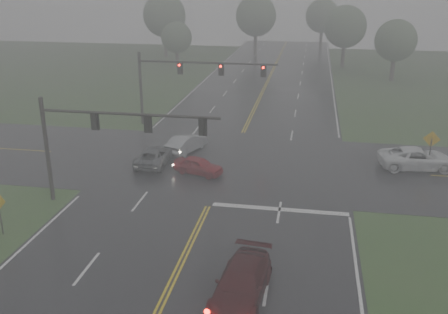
% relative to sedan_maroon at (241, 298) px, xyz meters
% --- Properties ---
extents(main_road, '(18.00, 160.00, 0.02)m').
position_rel_sedan_maroon_xyz_m(main_road, '(-3.43, 15.01, 0.00)').
color(main_road, black).
rests_on(main_road, ground).
extents(cross_street, '(120.00, 14.00, 0.02)m').
position_rel_sedan_maroon_xyz_m(cross_street, '(-3.43, 17.01, 0.00)').
color(cross_street, black).
rests_on(cross_street, ground).
extents(stop_bar, '(8.50, 0.50, 0.01)m').
position_rel_sedan_maroon_xyz_m(stop_bar, '(1.07, 9.41, 0.00)').
color(stop_bar, silver).
rests_on(stop_bar, ground).
extents(sedan_maroon, '(2.67, 5.45, 1.53)m').
position_rel_sedan_maroon_xyz_m(sedan_maroon, '(0.00, 0.00, 0.00)').
color(sedan_maroon, '#380A0C').
rests_on(sedan_maroon, ground).
extents(sedan_red, '(3.99, 2.51, 1.27)m').
position_rel_sedan_maroon_xyz_m(sedan_red, '(-5.26, 14.38, 0.00)').
color(sedan_red, maroon).
rests_on(sedan_red, ground).
extents(sedan_silver, '(2.92, 4.64, 1.44)m').
position_rel_sedan_maroon_xyz_m(sedan_silver, '(-7.32, 19.07, 0.00)').
color(sedan_silver, gray).
rests_on(sedan_silver, ground).
extents(car_grey, '(2.35, 4.84, 1.33)m').
position_rel_sedan_maroon_xyz_m(car_grey, '(-9.06, 15.72, 0.00)').
color(car_grey, '#4E5055').
rests_on(car_grey, ground).
extents(pickup_white, '(6.00, 3.34, 1.59)m').
position_rel_sedan_maroon_xyz_m(pickup_white, '(10.77, 18.35, 0.00)').
color(pickup_white, white).
rests_on(pickup_white, ground).
extents(signal_gantry_near, '(11.31, 0.30, 6.82)m').
position_rel_sedan_maroon_xyz_m(signal_gantry_near, '(-10.21, 8.38, 4.76)').
color(signal_gantry_near, black).
rests_on(signal_gantry_near, ground).
extents(signal_gantry_far, '(13.25, 0.36, 7.00)m').
position_rel_sedan_maroon_xyz_m(signal_gantry_far, '(-9.50, 26.42, 4.94)').
color(signal_gantry_far, black).
rests_on(signal_gantry_far, ground).
extents(sign_diamond_east, '(1.22, 0.26, 2.96)m').
position_rel_sedan_maroon_xyz_m(sign_diamond_east, '(11.62, 18.48, 1.99)').
color(sign_diamond_east, black).
rests_on(sign_diamond_east, ground).
extents(tree_nw_a, '(4.85, 4.85, 7.12)m').
position_rel_sedan_maroon_xyz_m(tree_nw_a, '(-18.68, 58.29, 4.67)').
color(tree_nw_a, '#342C22').
rests_on(tree_nw_a, ground).
extents(tree_ne_a, '(6.53, 6.53, 9.59)m').
position_rel_sedan_maroon_xyz_m(tree_ne_a, '(7.24, 62.91, 6.31)').
color(tree_ne_a, '#342C22').
rests_on(tree_ne_a, ground).
extents(tree_n_mid, '(7.27, 7.27, 10.68)m').
position_rel_sedan_maroon_xyz_m(tree_n_mid, '(-7.92, 73.05, 7.02)').
color(tree_n_mid, '#342C22').
rests_on(tree_n_mid, ground).
extents(tree_e_near, '(5.67, 5.67, 8.33)m').
position_rel_sedan_maroon_xyz_m(tree_e_near, '(13.52, 53.21, 5.47)').
color(tree_e_near, '#342C22').
rests_on(tree_e_near, ground).
extents(tree_nw_b, '(7.46, 7.46, 10.96)m').
position_rel_sedan_maroon_xyz_m(tree_nw_b, '(-23.53, 68.42, 7.21)').
color(tree_nw_b, '#342C22').
rests_on(tree_nw_b, ground).
extents(tree_n_far, '(6.58, 6.58, 9.66)m').
position_rel_sedan_maroon_xyz_m(tree_n_far, '(3.90, 84.22, 6.35)').
color(tree_n_far, '#342C22').
rests_on(tree_n_far, ground).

